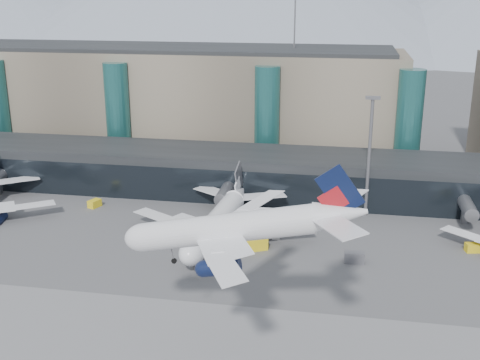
% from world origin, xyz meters
% --- Properties ---
extents(ground, '(900.00, 900.00, 0.00)m').
position_xyz_m(ground, '(0.00, 0.00, 0.00)').
color(ground, '#515154').
rests_on(ground, ground).
extents(concourse, '(170.00, 27.00, 10.00)m').
position_xyz_m(concourse, '(-0.02, 57.73, 4.97)').
color(concourse, black).
rests_on(concourse, ground).
extents(terminal_main, '(130.00, 30.00, 31.00)m').
position_xyz_m(terminal_main, '(-25.00, 90.00, 15.44)').
color(terminal_main, gray).
rests_on(terminal_main, ground).
extents(teal_towers, '(116.40, 19.40, 46.00)m').
position_xyz_m(teal_towers, '(-14.99, 74.01, 14.01)').
color(teal_towers, '#236362').
rests_on(teal_towers, ground).
extents(lightmast_mid, '(3.00, 1.20, 25.60)m').
position_xyz_m(lightmast_mid, '(30.00, 48.00, 14.42)').
color(lightmast_mid, slate).
rests_on(lightmast_mid, ground).
extents(hero_jet, '(31.05, 32.09, 10.33)m').
position_xyz_m(hero_jet, '(14.11, -8.20, 19.53)').
color(hero_jet, white).
rests_on(hero_jet, ground).
extents(jet_parked_mid, '(38.76, 38.19, 12.52)m').
position_xyz_m(jet_parked_mid, '(1.74, 32.57, 4.73)').
color(jet_parked_mid, white).
rests_on(jet_parked_mid, ground).
extents(veh_b, '(2.61, 3.28, 1.65)m').
position_xyz_m(veh_b, '(-29.08, 42.42, 0.82)').
color(veh_b, yellow).
rests_on(veh_b, ground).
extents(veh_c, '(3.54, 1.89, 1.96)m').
position_xyz_m(veh_c, '(27.66, 23.89, 0.98)').
color(veh_c, '#525257').
rests_on(veh_c, ground).
extents(veh_e, '(3.20, 2.24, 1.65)m').
position_xyz_m(veh_e, '(49.26, 32.33, 0.83)').
color(veh_e, yellow).
rests_on(veh_e, ground).
extents(veh_g, '(2.08, 2.76, 1.43)m').
position_xyz_m(veh_g, '(12.45, 32.44, 0.72)').
color(veh_g, silver).
rests_on(veh_g, ground).
extents(veh_h, '(4.66, 3.84, 2.28)m').
position_xyz_m(veh_h, '(9.64, 26.21, 1.14)').
color(veh_h, yellow).
rests_on(veh_h, ground).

